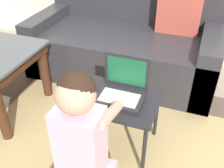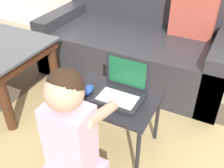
{
  "view_description": "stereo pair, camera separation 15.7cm",
  "coord_description": "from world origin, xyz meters",
  "px_view_note": "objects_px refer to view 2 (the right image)",
  "views": [
    {
      "loc": [
        0.47,
        -1.02,
        1.34
      ],
      "look_at": [
        0.03,
        0.2,
        0.45
      ],
      "focal_mm": 42.0,
      "sensor_mm": 36.0,
      "label": 1
    },
    {
      "loc": [
        0.62,
        -0.96,
        1.34
      ],
      "look_at": [
        0.03,
        0.2,
        0.45
      ],
      "focal_mm": 42.0,
      "sensor_mm": 36.0,
      "label": 2
    }
  ],
  "objects_px": {
    "laptop": "(121,91)",
    "couch": "(138,45)",
    "person_seated": "(71,142)",
    "computer_mouse": "(87,90)",
    "laptop_desk": "(112,104)"
  },
  "relations": [
    {
      "from": "laptop",
      "to": "couch",
      "type": "bearing_deg",
      "value": 105.82
    },
    {
      "from": "laptop",
      "to": "person_seated",
      "type": "height_order",
      "value": "person_seated"
    },
    {
      "from": "computer_mouse",
      "to": "person_seated",
      "type": "relative_size",
      "value": 0.14
    },
    {
      "from": "couch",
      "to": "laptop_desk",
      "type": "height_order",
      "value": "couch"
    },
    {
      "from": "laptop",
      "to": "computer_mouse",
      "type": "height_order",
      "value": "laptop"
    },
    {
      "from": "couch",
      "to": "laptop",
      "type": "bearing_deg",
      "value": -74.18
    },
    {
      "from": "couch",
      "to": "computer_mouse",
      "type": "xyz_separation_m",
      "value": [
        0.05,
        -0.96,
        0.13
      ]
    },
    {
      "from": "couch",
      "to": "person_seated",
      "type": "relative_size",
      "value": 2.06
    },
    {
      "from": "couch",
      "to": "laptop",
      "type": "distance_m",
      "value": 0.95
    },
    {
      "from": "couch",
      "to": "laptop",
      "type": "height_order",
      "value": "couch"
    },
    {
      "from": "laptop",
      "to": "person_seated",
      "type": "relative_size",
      "value": 0.35
    },
    {
      "from": "couch",
      "to": "computer_mouse",
      "type": "bearing_deg",
      "value": -86.75
    },
    {
      "from": "couch",
      "to": "laptop_desk",
      "type": "xyz_separation_m",
      "value": [
        0.22,
        -0.93,
        0.06
      ]
    },
    {
      "from": "laptop_desk",
      "to": "computer_mouse",
      "type": "height_order",
      "value": "computer_mouse"
    },
    {
      "from": "laptop",
      "to": "computer_mouse",
      "type": "distance_m",
      "value": 0.21
    }
  ]
}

